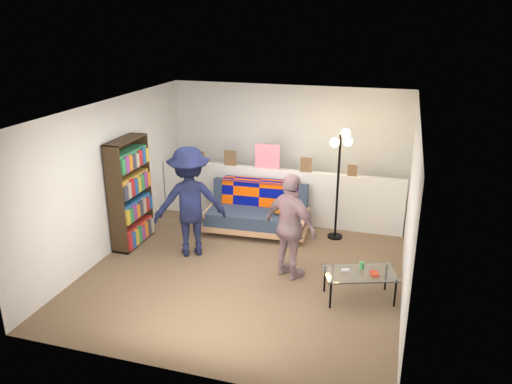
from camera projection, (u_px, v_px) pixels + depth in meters
The scene contains 10 objects.
ground at pixel (249, 265), 7.59m from camera, with size 5.00×5.00×0.00m, color brown.
room_shell at pixel (257, 151), 7.45m from camera, with size 4.60×5.05×2.45m.
half_wall_ledge at pixel (278, 196), 9.05m from camera, with size 4.45×0.15×1.00m, color silver.
ledge_decor at pixel (266, 159), 8.86m from camera, with size 2.97×0.02×0.45m.
futon_sofa at pixel (258, 213), 8.66m from camera, with size 1.82×0.94×0.76m.
bookshelf at pixel (130, 196), 8.08m from camera, with size 0.30×0.89×1.77m.
coffee_table at pixel (360, 274), 6.58m from camera, with size 1.06×0.80×0.49m.
floor_lamp at pixel (341, 163), 8.12m from camera, with size 0.37×0.35×1.87m.
person_left at pixel (190, 202), 7.70m from camera, with size 1.13×0.65×1.74m, color black.
person_right at pixel (291, 227), 7.03m from camera, with size 0.91×0.38×1.56m, color #C8818F.
Camera 1 is at (2.04, -6.46, 3.61)m, focal length 35.00 mm.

